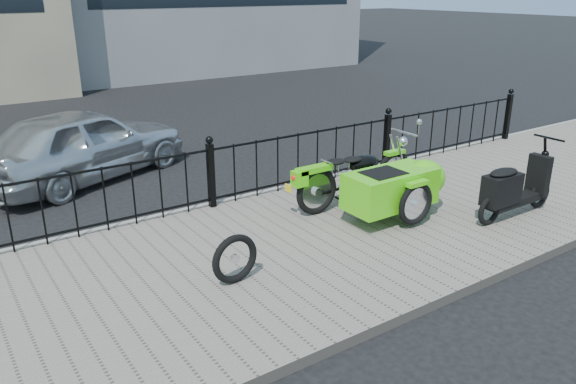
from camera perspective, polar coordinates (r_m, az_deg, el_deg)
ground at (r=7.43m, az=-3.05°, el=-5.38°), size 120.00×120.00×0.00m
sidewalk at (r=7.02m, az=-0.92°, el=-6.41°), size 30.00×3.80×0.12m
curb at (r=8.57m, az=-8.08°, el=-1.53°), size 30.00×0.10×0.12m
iron_fence at (r=8.27m, az=-7.82°, el=1.56°), size 14.11×0.11×1.08m
motorcycle_sidecar at (r=8.05m, az=10.56°, el=0.92°), size 2.28×1.48×0.98m
scooter at (r=8.42m, az=21.86°, el=0.25°), size 1.59×0.46×1.08m
spare_tire at (r=6.19m, az=-5.42°, el=-6.78°), size 0.57×0.12×0.57m
sedan_car at (r=10.37m, az=-20.07°, el=4.64°), size 4.05×2.85×1.28m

